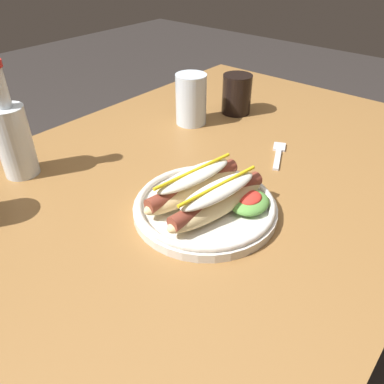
# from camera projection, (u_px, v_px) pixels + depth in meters

# --- Properties ---
(ground_plane) EXTENTS (8.00, 8.00, 0.00)m
(ground_plane) POSITION_uv_depth(u_px,v_px,m) (192.00, 380.00, 1.19)
(ground_plane) COLOR #2D2826
(dining_table) EXTENTS (1.32, 0.83, 0.74)m
(dining_table) POSITION_uv_depth(u_px,v_px,m) (192.00, 219.00, 0.82)
(dining_table) COLOR olive
(dining_table) RESTS_ON ground_plane
(hot_dog_plate) EXTENTS (0.25, 0.25, 0.08)m
(hot_dog_plate) POSITION_uv_depth(u_px,v_px,m) (207.00, 200.00, 0.66)
(hot_dog_plate) COLOR silver
(hot_dog_plate) RESTS_ON dining_table
(fork) EXTENTS (0.12, 0.07, 0.00)m
(fork) POSITION_uv_depth(u_px,v_px,m) (278.00, 153.00, 0.85)
(fork) COLOR silver
(fork) RESTS_ON dining_table
(water_cup) EXTENTS (0.08, 0.08, 0.12)m
(water_cup) POSITION_uv_depth(u_px,v_px,m) (191.00, 99.00, 0.95)
(water_cup) COLOR silver
(water_cup) RESTS_ON dining_table
(extra_cup) EXTENTS (0.08, 0.08, 0.10)m
(extra_cup) POSITION_uv_depth(u_px,v_px,m) (237.00, 94.00, 1.01)
(extra_cup) COLOR black
(extra_cup) RESTS_ON dining_table
(glass_bottle) EXTENTS (0.07, 0.07, 0.23)m
(glass_bottle) POSITION_uv_depth(u_px,v_px,m) (13.00, 136.00, 0.74)
(glass_bottle) COLOR silver
(glass_bottle) RESTS_ON dining_table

